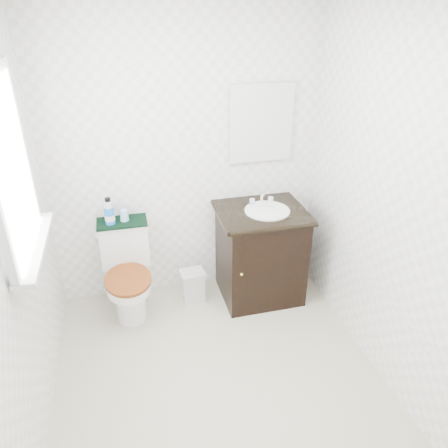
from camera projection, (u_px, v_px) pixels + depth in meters
name	position (u px, v px, depth m)	size (l,w,h in m)	color
floor	(220.00, 382.00, 2.99)	(2.40, 2.40, 0.00)	beige
wall_back	(186.00, 159.00, 3.47)	(2.40, 2.40, 0.00)	white
wall_front	(304.00, 400.00, 1.40)	(2.40, 2.40, 0.00)	white
wall_left	(8.00, 252.00, 2.21)	(2.40, 2.40, 0.00)	white
wall_right	(395.00, 208.00, 2.66)	(2.40, 2.40, 0.00)	white
window	(8.00, 169.00, 2.26)	(0.02, 0.70, 0.90)	white
mirror	(261.00, 123.00, 3.45)	(0.50, 0.02, 0.60)	silver
toilet	(128.00, 274.00, 3.56)	(0.40, 0.61, 0.74)	white
vanity	(261.00, 251.00, 3.68)	(0.70, 0.60, 0.92)	black
trash_bin	(193.00, 286.00, 3.73)	(0.22, 0.18, 0.29)	silver
towel	(122.00, 222.00, 3.47)	(0.39, 0.22, 0.02)	black
mouthwash_bottle	(109.00, 212.00, 3.38)	(0.08, 0.08, 0.22)	#1C7BEF
cup	(124.00, 215.00, 3.45)	(0.07, 0.07, 0.09)	#97D6F7
soap_bar	(252.00, 204.00, 3.58)	(0.07, 0.04, 0.02)	#1A7F77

